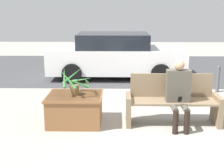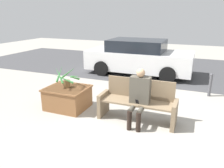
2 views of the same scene
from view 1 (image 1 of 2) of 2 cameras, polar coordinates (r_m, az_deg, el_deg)
The scene contains 8 objects.
ground_plane at distance 6.09m, azimuth 12.31°, elevation -8.05°, with size 30.00×30.00×0.00m, color #9E998E.
road_surface at distance 11.77m, azimuth 6.82°, elevation 2.86°, with size 20.00×6.00×0.01m, color #424244.
bench at distance 6.22m, azimuth 10.96°, elevation -3.12°, with size 1.81×0.56×0.96m.
person_seated at distance 5.99m, azimuth 12.10°, elevation -1.17°, with size 0.45×0.60×1.29m.
planter_box at distance 6.18m, azimuth -6.79°, elevation -4.42°, with size 1.07×0.93×0.58m.
potted_plant at distance 6.04m, azimuth -6.83°, elevation 0.12°, with size 0.64×0.68×0.55m.
parked_car at distance 10.14m, azimuth 0.68°, elevation 5.19°, with size 4.30×1.98×1.43m.
bollard_post at distance 8.84m, azimuth 18.82°, elevation 0.99°, with size 0.10×0.10×0.73m.
Camera 1 is at (-1.18, -5.53, 2.24)m, focal length 50.00 mm.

